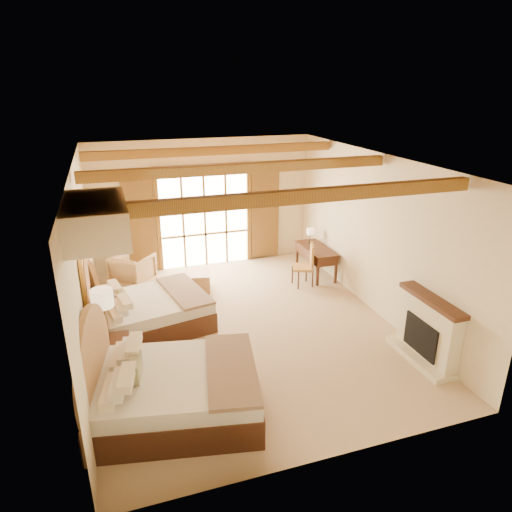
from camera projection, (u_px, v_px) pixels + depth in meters
name	position (u px, v px, depth m)	size (l,w,h in m)	color
floor	(245.00, 327.00, 8.86)	(7.00, 7.00, 0.00)	tan
wall_back	(204.00, 204.00, 11.39)	(5.50, 5.50, 0.00)	beige
wall_left	(84.00, 267.00, 7.49)	(7.00, 7.00, 0.00)	beige
wall_right	(376.00, 235.00, 9.09)	(7.00, 7.00, 0.00)	beige
ceiling	(243.00, 161.00, 7.72)	(7.00, 7.00, 0.00)	#AE7134
ceiling_beams	(243.00, 168.00, 7.76)	(5.39, 4.60, 0.18)	olive
french_doors	(205.00, 218.00, 11.47)	(3.95, 0.08, 2.60)	white
fireplace	(427.00, 333.00, 7.66)	(0.46, 1.40, 1.16)	beige
painting	(85.00, 276.00, 6.78)	(0.06, 0.95, 0.75)	gold
canopy_valance	(96.00, 219.00, 5.33)	(0.70, 1.40, 0.45)	beige
bed_near	(164.00, 389.00, 6.34)	(2.58, 2.12, 1.50)	#4B281A
bed_far	(142.00, 310.00, 8.62)	(2.37, 1.95, 1.37)	#4B281A
nightstand	(114.00, 357.00, 7.31)	(0.53, 0.53, 0.64)	#4B281A
floor_lamp	(103.00, 304.00, 6.87)	(0.33, 0.33, 1.56)	#3C301A
armchair	(133.00, 270.00, 10.52)	(0.82, 0.84, 0.76)	tan
ottoman	(197.00, 281.00, 10.37)	(0.58, 0.58, 0.42)	tan
desk	(316.00, 260.00, 11.13)	(0.58, 1.31, 0.70)	#4B281A
desk_chair	(304.00, 273.00, 10.57)	(0.59, 0.57, 1.01)	#B87B36
desk_lamp	(310.00, 232.00, 11.28)	(0.18, 0.18, 0.36)	#3C301A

